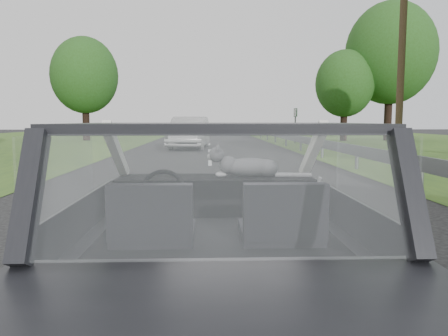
{
  "coord_description": "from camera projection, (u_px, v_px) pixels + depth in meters",
  "views": [
    {
      "loc": [
        -0.06,
        -2.93,
        1.46
      ],
      "look_at": [
        0.07,
        0.56,
        1.08
      ],
      "focal_mm": 35.0,
      "sensor_mm": 36.0,
      "label": 1
    }
  ],
  "objects": [
    {
      "name": "passenger_seat",
      "position": [
        282.0,
        214.0,
        2.71
      ],
      "size": [
        0.5,
        0.72,
        0.42
      ],
      "primitive_type": "cube",
      "color": "black",
      "rests_on": "subject_car"
    },
    {
      "name": "tree_2",
      "position": [
        344.0,
        97.0,
        31.33
      ],
      "size": [
        4.4,
        4.4,
        6.31
      ],
      "primitive_type": null,
      "rotation": [
        0.0,
        0.0,
        0.06
      ],
      "color": "#296023",
      "rests_on": "ground"
    },
    {
      "name": "guardrail",
      "position": [
        353.0,
        150.0,
        13.1
      ],
      "size": [
        0.05,
        90.0,
        0.32
      ],
      "primitive_type": "cube",
      "color": "gray",
      "rests_on": "ground"
    },
    {
      "name": "tree_6",
      "position": [
        85.0,
        90.0,
        31.85
      ],
      "size": [
        5.75,
        5.75,
        7.3
      ],
      "primitive_type": null,
      "rotation": [
        0.0,
        0.0,
        0.22
      ],
      "color": "#296023",
      "rests_on": "ground"
    },
    {
      "name": "driver_seat",
      "position": [
        153.0,
        215.0,
        2.68
      ],
      "size": [
        0.5,
        0.72,
        0.42
      ],
      "primitive_type": "cube",
      "color": "black",
      "rests_on": "subject_car"
    },
    {
      "name": "steering_wheel",
      "position": [
        163.0,
        192.0,
        3.29
      ],
      "size": [
        0.36,
        0.36,
        0.04
      ],
      "primitive_type": "torus",
      "color": "black",
      "rests_on": "dashboard"
    },
    {
      "name": "other_car",
      "position": [
        189.0,
        133.0,
        22.88
      ],
      "size": [
        2.39,
        5.21,
        1.67
      ],
      "primitive_type": "imported",
      "rotation": [
        0.0,
        0.0,
        -0.08
      ],
      "color": "#B0B0B0",
      "rests_on": "ground"
    },
    {
      "name": "highway_sign",
      "position": [
        295.0,
        126.0,
        27.69
      ],
      "size": [
        0.1,
        0.89,
        2.23
      ],
      "primitive_type": "cube",
      "rotation": [
        0.0,
        0.0,
        0.01
      ],
      "color": "#0E461B",
      "rests_on": "ground"
    },
    {
      "name": "ground",
      "position": [
        217.0,
        328.0,
        3.08
      ],
      "size": [
        140.0,
        140.0,
        0.0
      ],
      "primitive_type": "plane",
      "color": "#3D3D3D",
      "rests_on": "ground"
    },
    {
      "name": "subject_car",
      "position": [
        217.0,
        228.0,
        3.0
      ],
      "size": [
        1.8,
        4.0,
        1.45
      ],
      "primitive_type": "cube",
      "color": "black",
      "rests_on": "ground"
    },
    {
      "name": "tree_3",
      "position": [
        390.0,
        74.0,
        31.86
      ],
      "size": [
        8.25,
        8.25,
        9.75
      ],
      "primitive_type": null,
      "rotation": [
        0.0,
        0.0,
        -0.35
      ],
      "color": "#296023",
      "rests_on": "ground"
    },
    {
      "name": "dashboard",
      "position": [
        215.0,
        195.0,
        3.6
      ],
      "size": [
        1.58,
        0.45,
        0.3
      ],
      "primitive_type": "cube",
      "color": "black",
      "rests_on": "subject_car"
    },
    {
      "name": "cat",
      "position": [
        250.0,
        166.0,
        3.57
      ],
      "size": [
        0.61,
        0.21,
        0.27
      ],
      "primitive_type": "ellipsoid",
      "rotation": [
        0.0,
        0.0,
        -0.04
      ],
      "color": "#949494",
      "rests_on": "dashboard"
    },
    {
      "name": "utility_pole",
      "position": [
        402.0,
        55.0,
        14.44
      ],
      "size": [
        0.3,
        0.3,
        7.22
      ],
      "primitive_type": "cylinder",
      "rotation": [
        0.0,
        0.0,
        0.34
      ],
      "color": "#4E3F2D",
      "rests_on": "ground"
    }
  ]
}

